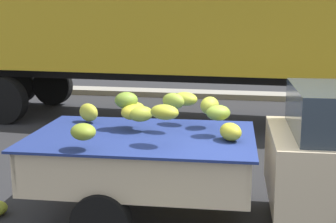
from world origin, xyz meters
TOP-DOWN VIEW (x-y plane):
  - curb_strip at (0.00, 9.18)m, footprint 80.00×0.80m
  - pickup_truck at (0.57, 0.31)m, footprint 4.76×2.00m
  - semi_trailer at (-2.06, 5.77)m, footprint 12.11×3.16m

SIDE VIEW (x-z plane):
  - curb_strip at x=0.00m, z-range 0.00..0.16m
  - pickup_truck at x=0.57m, z-range 0.03..1.73m
  - semi_trailer at x=-2.06m, z-range 0.57..4.52m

